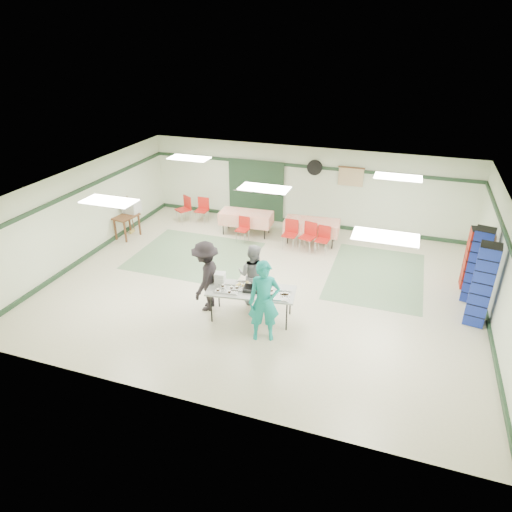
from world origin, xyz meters
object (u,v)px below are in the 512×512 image
(dining_table_a, at_px, (312,226))
(office_printer, at_px, (131,206))
(chair_b, at_px, (291,231))
(crate_stack_red, at_px, (474,259))
(chair_loose_b, at_px, (185,207))
(chair_d, at_px, (243,227))
(crate_stack_blue_b, at_px, (482,285))
(chair_c, at_px, (323,237))
(crate_stack_blue_a, at_px, (477,266))
(volunteer_grey, at_px, (253,275))
(chair_a, at_px, (309,234))
(volunteer_dark, at_px, (206,276))
(broom, at_px, (131,214))
(serving_table, at_px, (251,292))
(volunteer_teal, at_px, (264,302))
(dining_table_b, at_px, (246,218))
(printer_table, at_px, (126,219))
(chair_loose_a, at_px, (203,207))

(dining_table_a, bearing_deg, office_printer, -172.41)
(chair_b, height_order, crate_stack_red, crate_stack_red)
(chair_b, height_order, chair_loose_b, chair_loose_b)
(chair_d, relative_size, crate_stack_blue_b, 0.41)
(chair_c, distance_m, crate_stack_blue_a, 4.36)
(volunteer_grey, distance_m, chair_a, 3.47)
(volunteer_dark, xyz_separation_m, broom, (-4.28, 3.43, -0.21))
(volunteer_grey, relative_size, crate_stack_blue_b, 0.79)
(crate_stack_blue_a, bearing_deg, serving_table, -152.76)
(crate_stack_red, distance_m, office_printer, 10.30)
(chair_a, distance_m, chair_d, 2.13)
(volunteer_teal, distance_m, dining_table_a, 5.26)
(volunteer_grey, bearing_deg, office_printer, -29.13)
(dining_table_a, height_order, chair_c, chair_c)
(volunteer_teal, distance_m, chair_loose_b, 7.26)
(dining_table_a, bearing_deg, dining_table_b, 176.17)
(chair_d, bearing_deg, crate_stack_blue_a, -9.42)
(chair_c, bearing_deg, crate_stack_blue_a, -14.83)
(chair_a, height_order, crate_stack_blue_b, crate_stack_blue_b)
(chair_d, height_order, printer_table, chair_d)
(chair_b, relative_size, chair_loose_b, 0.96)
(serving_table, relative_size, chair_b, 2.34)
(chair_loose_b, bearing_deg, crate_stack_blue_a, 17.02)
(serving_table, bearing_deg, crate_stack_blue_b, 9.00)
(crate_stack_blue_b, bearing_deg, broom, 169.13)
(crate_stack_blue_b, bearing_deg, chair_c, 147.83)
(serving_table, xyz_separation_m, dining_table_b, (-1.81, 4.62, -0.15))
(chair_c, distance_m, chair_loose_b, 5.12)
(crate_stack_blue_b, relative_size, printer_table, 2.25)
(chair_loose_b, bearing_deg, volunteer_teal, -18.20)
(chair_loose_b, bearing_deg, chair_loose_a, 51.45)
(volunteer_teal, xyz_separation_m, chair_loose_b, (-4.69, 5.53, -0.36))
(volunteer_grey, bearing_deg, chair_b, -91.37)
(chair_c, distance_m, office_printer, 6.28)
(chair_loose_b, distance_m, broom, 1.90)
(chair_loose_a, xyz_separation_m, broom, (-1.84, -1.62, 0.13))
(crate_stack_blue_a, bearing_deg, chair_b, 163.42)
(chair_b, xyz_separation_m, broom, (-5.30, -0.57, 0.12))
(volunteer_grey, relative_size, chair_b, 1.75)
(chair_d, xyz_separation_m, crate_stack_blue_a, (6.63, -1.50, 0.48))
(chair_a, relative_size, crate_stack_blue_b, 0.45)
(chair_loose_b, bearing_deg, crate_stack_blue_b, 11.03)
(chair_a, distance_m, chair_loose_a, 4.17)
(dining_table_b, height_order, crate_stack_blue_a, crate_stack_blue_a)
(chair_c, xyz_separation_m, crate_stack_red, (4.06, -0.85, 0.32))
(dining_table_b, bearing_deg, chair_a, -17.53)
(chair_loose_a, bearing_deg, dining_table_b, -16.67)
(serving_table, xyz_separation_m, crate_stack_blue_b, (4.94, 1.49, 0.28))
(chair_c, relative_size, broom, 0.65)
(dining_table_b, distance_m, printer_table, 3.86)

